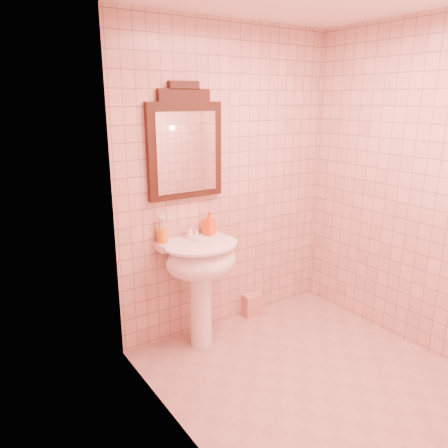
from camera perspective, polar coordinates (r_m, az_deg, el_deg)
floor at (r=3.32m, az=12.09°, el=-19.50°), size 2.20×2.20×0.00m
back_wall at (r=3.62m, az=0.71°, el=5.46°), size 2.00×0.02×2.50m
pedestal_sink at (r=3.37m, az=-3.05°, el=-5.76°), size 0.58×0.58×0.86m
faucet at (r=3.40m, az=-4.29°, el=-0.99°), size 0.04×0.16×0.11m
mirror at (r=3.33m, az=-5.09°, el=10.15°), size 0.62×0.06×0.86m
toothbrush_cup at (r=3.33m, az=-8.06°, el=-1.53°), size 0.08×0.08×0.19m
soap_dispenser at (r=3.48m, az=-1.98°, el=0.05°), size 0.11×0.11×0.19m
towel at (r=4.06m, az=3.74°, el=-10.50°), size 0.18×0.13×0.21m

